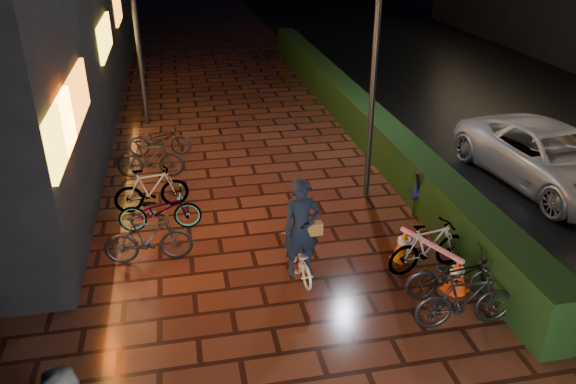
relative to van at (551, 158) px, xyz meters
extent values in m
plane|color=#381911|center=(-6.44, -3.11, -0.68)|extent=(80.00, 80.00, 0.00)
cube|color=black|center=(-3.14, 4.89, -0.18)|extent=(0.70, 20.00, 1.00)
imported|color=#B8B9BE|center=(0.00, 0.00, 0.00)|extent=(2.77, 5.06, 1.34)
cube|color=yellow|center=(-9.89, -1.61, 1.92)|extent=(0.08, 2.00, 0.90)
cube|color=orange|center=(-9.89, -0.11, 1.92)|extent=(0.08, 3.00, 0.90)
cube|color=yellow|center=(-9.89, 5.89, 1.92)|extent=(0.08, 2.80, 0.90)
cube|color=orange|center=(-9.89, 10.89, 1.92)|extent=(0.08, 2.20, 0.90)
cylinder|color=black|center=(-4.17, 0.40, 1.63)|extent=(0.15, 0.15, 4.62)
cylinder|color=black|center=(-9.05, 6.10, 1.91)|extent=(0.16, 0.16, 5.18)
imported|color=white|center=(-6.30, -2.37, -0.34)|extent=(0.53, 1.31, 0.67)
imported|color=black|center=(-6.30, -2.47, 0.30)|extent=(0.65, 0.45, 1.72)
cube|color=brown|center=(-6.09, -2.47, 0.27)|extent=(0.31, 0.15, 0.22)
cone|color=#F83B0D|center=(-3.88, -3.31, -0.36)|extent=(0.39, 0.39, 0.63)
cone|color=orange|center=(-4.36, -2.26, -0.36)|extent=(0.39, 0.39, 0.63)
cube|color=#EE5E0C|center=(-3.88, -3.31, -0.66)|extent=(0.45, 0.45, 0.03)
cube|color=#FD470D|center=(-4.36, -2.26, -0.66)|extent=(0.45, 0.45, 0.03)
cube|color=red|center=(-4.12, -2.79, -0.09)|extent=(0.62, 1.24, 0.06)
cube|color=black|center=(-3.29, -0.64, -0.28)|extent=(0.64, 0.57, 0.04)
cylinder|color=black|center=(-3.55, -0.77, -0.49)|extent=(0.04, 0.04, 0.38)
cylinder|color=black|center=(-3.12, -0.87, -0.49)|extent=(0.04, 0.04, 0.38)
cylinder|color=black|center=(-3.47, -0.42, -0.49)|extent=(0.04, 0.04, 0.38)
cylinder|color=black|center=(-3.04, -0.52, -0.49)|extent=(0.04, 0.04, 0.38)
cube|color=#0D0DA9|center=(-3.29, -0.64, -0.10)|extent=(0.47, 0.42, 0.30)
cylinder|color=black|center=(-3.47, -0.76, -0.12)|extent=(0.34, 0.34, 0.97)
imported|color=black|center=(-8.80, 0.58, -0.21)|extent=(1.60, 0.68, 0.93)
imported|color=black|center=(-8.66, 3.54, -0.26)|extent=(1.63, 0.67, 0.84)
imported|color=black|center=(-8.82, -1.42, -0.21)|extent=(1.56, 0.47, 0.93)
imported|color=black|center=(-8.63, -0.31, -0.26)|extent=(1.62, 0.62, 0.84)
imported|color=black|center=(-8.86, 2.23, -0.21)|extent=(1.59, 0.62, 0.93)
imported|color=black|center=(-4.01, -3.47, -0.26)|extent=(1.65, 0.74, 0.84)
imported|color=black|center=(-4.10, -2.65, -0.21)|extent=(1.60, 0.70, 0.93)
imported|color=black|center=(-4.18, -4.15, -0.21)|extent=(1.57, 0.51, 0.93)
camera|label=1|loc=(-8.08, -10.21, 4.92)|focal=35.00mm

